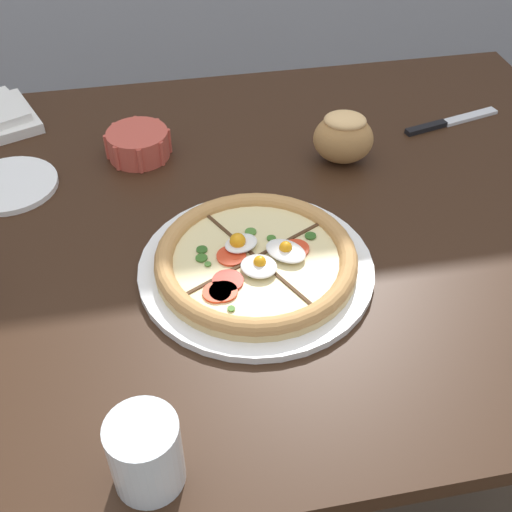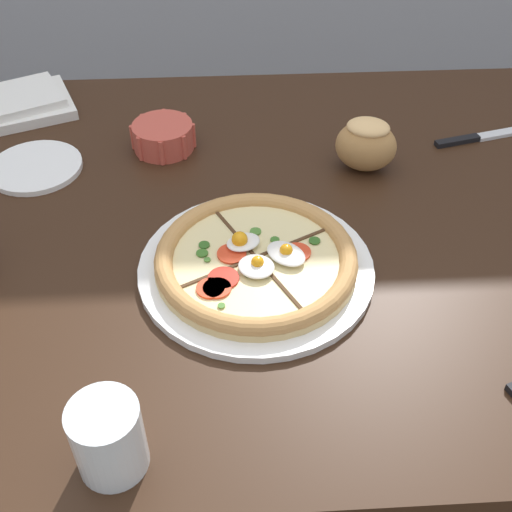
# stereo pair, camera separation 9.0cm
# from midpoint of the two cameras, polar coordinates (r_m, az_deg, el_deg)

# --- Properties ---
(ground_plane) EXTENTS (12.00, 12.00, 0.00)m
(ground_plane) POSITION_cam_midpoint_polar(r_m,az_deg,el_deg) (1.60, -0.98, -17.34)
(ground_plane) COLOR brown
(dining_table) EXTENTS (1.28, 0.98, 0.73)m
(dining_table) POSITION_cam_midpoint_polar(r_m,az_deg,el_deg) (1.09, -1.37, -0.21)
(dining_table) COLOR #331E11
(dining_table) RESTS_ON ground_plane
(pizza) EXTENTS (0.34, 0.34, 0.05)m
(pizza) POSITION_cam_midpoint_polar(r_m,az_deg,el_deg) (0.92, -2.78, -0.62)
(pizza) COLOR white
(pizza) RESTS_ON dining_table
(ramekin_bowl) EXTENTS (0.12, 0.12, 0.05)m
(ramekin_bowl) POSITION_cam_midpoint_polar(r_m,az_deg,el_deg) (1.19, -12.61, 9.68)
(ramekin_bowl) COLOR #C64C3D
(ramekin_bowl) RESTS_ON dining_table
(bread_piece_near) EXTENTS (0.12, 0.11, 0.09)m
(bread_piece_near) POSITION_cam_midpoint_polar(r_m,az_deg,el_deg) (1.14, 5.53, 10.44)
(bread_piece_near) COLOR #B27F47
(bread_piece_near) RESTS_ON dining_table
(knife_spare) EXTENTS (0.21, 0.07, 0.01)m
(knife_spare) POSITION_cam_midpoint_polar(r_m,az_deg,el_deg) (1.31, 15.03, 11.40)
(knife_spare) COLOR silver
(knife_spare) RESTS_ON dining_table
(water_glass) EXTENTS (0.08, 0.08, 0.10)m
(water_glass) POSITION_cam_midpoint_polar(r_m,az_deg,el_deg) (0.72, -13.45, -17.13)
(water_glass) COLOR white
(water_glass) RESTS_ON dining_table
(side_saucer) EXTENTS (0.16, 0.16, 0.01)m
(side_saucer) POSITION_cam_midpoint_polar(r_m,az_deg,el_deg) (1.19, -23.13, 5.73)
(side_saucer) COLOR white
(side_saucer) RESTS_ON dining_table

